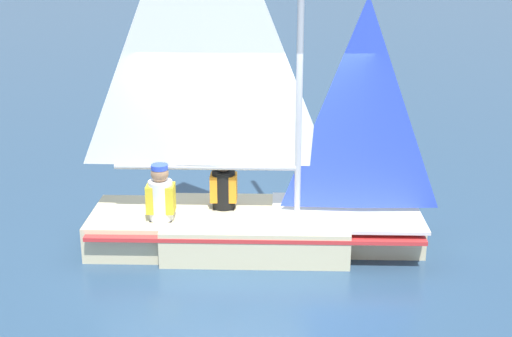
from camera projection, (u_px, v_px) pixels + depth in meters
name	position (u px, v px, depth m)	size (l,w,h in m)	color
ground_plane	(256.00, 245.00, 9.24)	(260.00, 260.00, 0.00)	#2D4C6B
sailboat_main	(251.00, 195.00, 9.02)	(4.30, 3.22, 5.02)	beige
sailor_helm	(224.00, 194.00, 9.24)	(0.42, 0.41, 1.16)	black
sailor_crew	(161.00, 206.00, 8.86)	(0.42, 0.41, 1.16)	black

